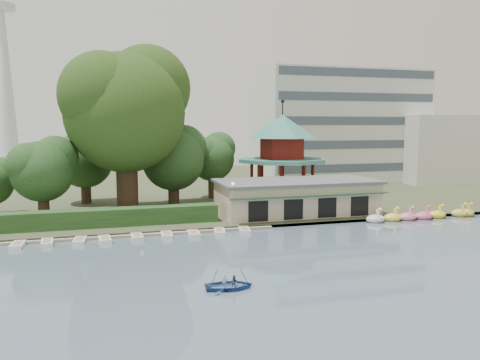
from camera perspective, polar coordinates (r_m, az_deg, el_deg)
name	(u,v)px	position (r m, az deg, el deg)	size (l,w,h in m)	color
ground_plane	(285,285)	(32.13, 5.47, -12.65)	(220.00, 220.00, 0.00)	slate
shore	(175,186)	(81.65, -7.89, -0.73)	(220.00, 70.00, 0.40)	#424930
embankment	(223,228)	(48.01, -2.08, -5.93)	(220.00, 0.60, 0.30)	gray
dock	(101,237)	(46.63, -16.62, -6.63)	(34.00, 1.60, 0.24)	gray
boathouse	(296,196)	(55.07, 6.90, -1.99)	(18.60, 9.39, 3.90)	#C6AE95
pavilion	(282,148)	(64.58, 5.16, 3.86)	(12.40, 12.40, 13.50)	#C6AE95
office_building	(355,130)	(88.77, 13.79, 5.91)	(38.00, 18.00, 20.00)	silver
broadcast_tower	(4,52)	(172.62, -26.81, 13.74)	(8.00, 8.00, 96.00)	silver
hedge	(69,219)	(49.76, -20.09, -4.54)	(30.00, 2.00, 1.80)	#294C21
lamp_post	(233,195)	(49.41, -0.87, -1.80)	(0.36, 0.36, 4.28)	black
big_tree	(127,104)	(56.55, -13.66, 8.96)	(15.28, 14.24, 19.89)	#3A281C
small_trees	(112,160)	(60.41, -15.34, 2.33)	(39.20, 17.05, 10.32)	#3A281C
swan_boats	(424,215)	(57.50, 21.51, -4.04)	(14.36, 2.09, 1.92)	silver
moored_rowboats	(94,240)	(45.27, -17.40, -6.97)	(30.10, 2.74, 0.36)	white
rowboat_with_passengers	(229,282)	(31.20, -1.32, -12.32)	(4.77, 3.64, 2.01)	#2E5293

